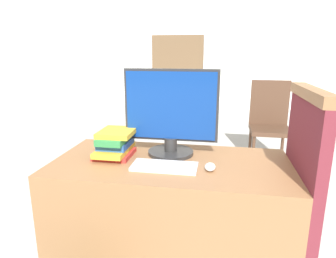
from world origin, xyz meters
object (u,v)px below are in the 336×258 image
object	(u,v)px
keyboard	(165,166)
monitor	(171,114)
book_stack	(115,143)
far_chair	(270,120)
mouse	(210,167)

from	to	relation	value
keyboard	monitor	bearing A→B (deg)	91.10
book_stack	far_chair	xyz separation A→B (m)	(1.15, 2.02, -0.27)
book_stack	far_chair	distance (m)	2.34
monitor	mouse	bearing A→B (deg)	-41.66
monitor	far_chair	distance (m)	2.16
mouse	far_chair	world-z (taller)	far_chair
mouse	far_chair	bearing A→B (deg)	74.10
monitor	mouse	distance (m)	0.38
mouse	book_stack	world-z (taller)	book_stack
mouse	far_chair	xyz separation A→B (m)	(0.61, 2.14, -0.22)
far_chair	mouse	bearing A→B (deg)	-101.75
mouse	book_stack	size ratio (longest dim) A/B	0.30
keyboard	mouse	bearing A→B (deg)	2.54
keyboard	book_stack	xyz separation A→B (m)	(-0.31, 0.13, 0.06)
mouse	book_stack	bearing A→B (deg)	166.94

